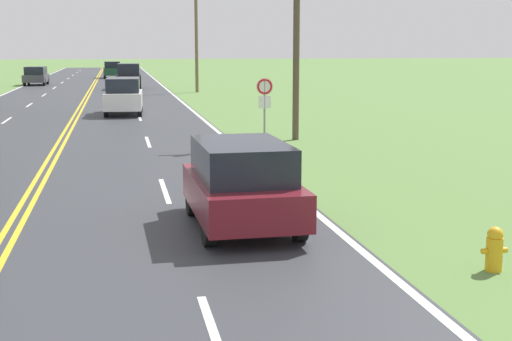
{
  "coord_description": "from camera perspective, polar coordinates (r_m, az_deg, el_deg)",
  "views": [
    {
      "loc": [
        2.02,
        -0.35,
        3.42
      ],
      "look_at": [
        4.54,
        12.58,
        1.12
      ],
      "focal_mm": 50.0,
      "sensor_mm": 36.0,
      "label": 1
    }
  ],
  "objects": [
    {
      "name": "car_dark_green_suv_receding",
      "position": [
        80.06,
        -11.44,
        7.94
      ],
      "size": [
        1.97,
        4.34,
        1.81
      ],
      "rotation": [
        0.0,
        0.0,
        -1.54
      ],
      "color": "black",
      "rests_on": "ground"
    },
    {
      "name": "fire_hydrant",
      "position": [
        11.61,
        18.53,
        -5.94
      ],
      "size": [
        0.42,
        0.26,
        0.7
      ],
      "color": "gold",
      "rests_on": "ground"
    },
    {
      "name": "utility_pole_midground",
      "position": [
        26.36,
        3.25,
        10.89
      ],
      "size": [
        1.8,
        0.24,
        7.47
      ],
      "color": "brown",
      "rests_on": "ground"
    },
    {
      "name": "car_dark_grey_hatchback_mid_far",
      "position": [
        67.29,
        -17.19,
        7.28
      ],
      "size": [
        2.02,
        3.95,
        1.65
      ],
      "rotation": [
        0.0,
        0.0,
        1.54
      ],
      "color": "black",
      "rests_on": "ground"
    },
    {
      "name": "traffic_sign",
      "position": [
        25.42,
        0.7,
        6.1
      ],
      "size": [
        0.6,
        0.1,
        2.32
      ],
      "color": "gray",
      "rests_on": "ground"
    },
    {
      "name": "car_maroon_hatchback_nearest",
      "position": [
        13.53,
        -1.16,
        -0.99
      ],
      "size": [
        1.89,
        3.83,
        1.65
      ],
      "rotation": [
        0.0,
        0.0,
        -1.55
      ],
      "color": "black",
      "rests_on": "ground"
    },
    {
      "name": "utility_pole_far",
      "position": [
        54.43,
        -4.79,
        10.77
      ],
      "size": [
        1.8,
        0.24,
        8.26
      ],
      "color": "brown",
      "rests_on": "ground"
    },
    {
      "name": "car_white_suv_approaching",
      "position": [
        36.95,
        -10.55,
        5.94
      ],
      "size": [
        2.03,
        4.39,
        1.86
      ],
      "rotation": [
        0.0,
        0.0,
        -1.62
      ],
      "color": "black",
      "rests_on": "ground"
    },
    {
      "name": "car_black_suv_mid_near",
      "position": [
        59.12,
        -10.14,
        7.47
      ],
      "size": [
        2.08,
        4.18,
        2.07
      ],
      "rotation": [
        0.0,
        0.0,
        -1.6
      ],
      "color": "black",
      "rests_on": "ground"
    }
  ]
}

